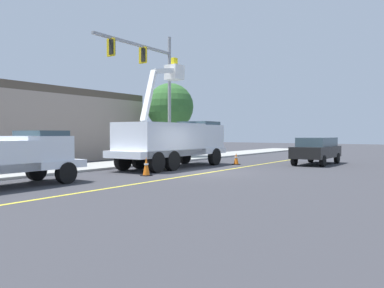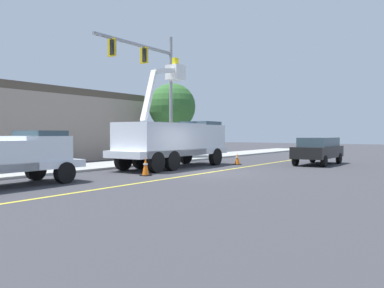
% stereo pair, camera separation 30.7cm
% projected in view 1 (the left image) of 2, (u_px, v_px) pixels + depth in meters
% --- Properties ---
extents(ground, '(120.00, 120.00, 0.00)m').
position_uv_depth(ground, '(208.00, 173.00, 19.60)').
color(ground, '#38383D').
extents(sidewalk_far_side, '(60.10, 6.54, 0.12)m').
position_uv_depth(sidewalk_far_side, '(107.00, 165.00, 23.54)').
color(sidewalk_far_side, '#9E9E99').
rests_on(sidewalk_far_side, ground).
extents(lane_centre_stripe, '(49.95, 2.61, 0.01)m').
position_uv_depth(lane_centre_stripe, '(208.00, 173.00, 19.60)').
color(lane_centre_stripe, yellow).
rests_on(lane_centre_stripe, ground).
extents(utility_bucket_truck, '(8.31, 3.09, 6.62)m').
position_uv_depth(utility_bucket_truck, '(174.00, 139.00, 22.66)').
color(utility_bucket_truck, white).
rests_on(utility_bucket_truck, ground).
extents(service_pickup_truck, '(5.70, 2.41, 2.06)m').
position_uv_depth(service_pickup_truck, '(6.00, 156.00, 14.22)').
color(service_pickup_truck, white).
rests_on(service_pickup_truck, ground).
extents(passing_minivan, '(4.89, 2.14, 1.69)m').
position_uv_depth(passing_minivan, '(317.00, 149.00, 24.89)').
color(passing_minivan, black).
rests_on(passing_minivan, ground).
extents(traffic_cone_mid_front, '(0.40, 0.40, 0.87)m').
position_uv_depth(traffic_cone_mid_front, '(146.00, 167.00, 18.14)').
color(traffic_cone_mid_front, black).
rests_on(traffic_cone_mid_front, ground).
extents(traffic_cone_mid_rear, '(0.40, 0.40, 0.74)m').
position_uv_depth(traffic_cone_mid_rear, '(236.00, 159.00, 24.69)').
color(traffic_cone_mid_rear, black).
rests_on(traffic_cone_mid_rear, ground).
extents(traffic_signal_mast, '(6.93, 0.70, 8.50)m').
position_uv_depth(traffic_signal_mast, '(151.00, 76.00, 25.28)').
color(traffic_signal_mast, gray).
rests_on(traffic_signal_mast, ground).
extents(street_tree_right, '(3.73, 3.73, 5.94)m').
position_uv_depth(street_tree_right, '(170.00, 107.00, 31.39)').
color(street_tree_right, brown).
rests_on(street_tree_right, ground).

